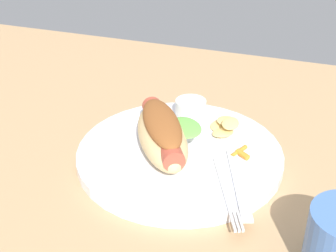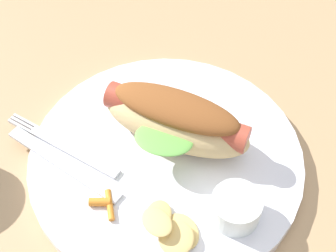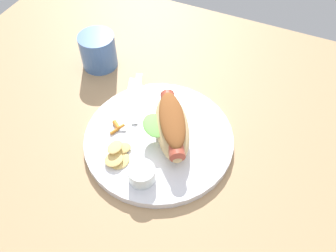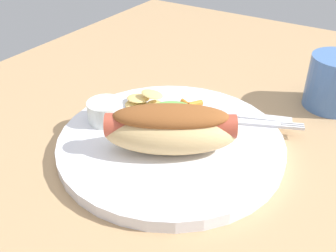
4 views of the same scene
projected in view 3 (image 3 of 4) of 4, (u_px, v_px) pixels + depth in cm
name	position (u px, v px, depth cm)	size (l,w,h in cm)	color
ground_plane	(170.00, 137.00, 72.28)	(120.00, 90.00, 1.80)	tan
plate	(159.00, 139.00, 69.95)	(29.40, 29.40, 1.60)	white
hot_dog	(172.00, 125.00, 67.03)	(13.82, 17.22, 6.03)	#DBB77A
sauce_ramekin	(140.00, 173.00, 62.31)	(4.86, 4.86, 2.94)	white
fork	(137.00, 99.00, 75.36)	(6.94, 13.93, 0.40)	silver
knife	(128.00, 103.00, 74.59)	(15.00, 1.40, 0.36)	silver
chips_pile	(118.00, 155.00, 65.56)	(5.15, 7.43, 2.22)	#E3BF6E
carrot_garnish	(117.00, 127.00, 70.33)	(2.73, 3.39, 0.85)	orange
drinking_cup	(98.00, 51.00, 81.85)	(8.26, 8.26, 8.13)	#4770B2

